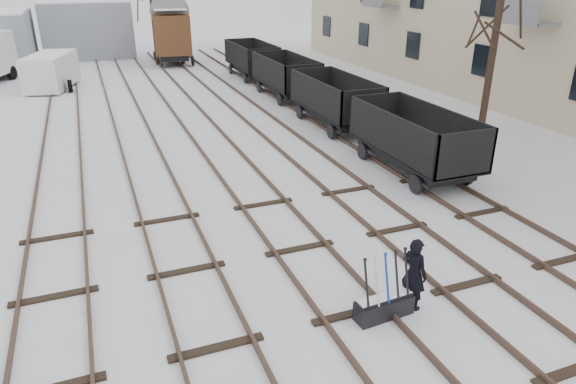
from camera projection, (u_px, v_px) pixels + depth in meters
name	position (u px, v px, depth m)	size (l,w,h in m)	color
ground	(353.00, 314.00, 11.02)	(120.00, 120.00, 0.00)	white
tracks	(207.00, 135.00, 22.68)	(13.90, 52.00, 0.16)	black
shed_right	(87.00, 29.00, 42.98)	(7.00, 6.00, 4.50)	#979DAA
ground_frame	(384.00, 305.00, 10.86)	(1.33, 0.52, 1.49)	black
worker	(414.00, 274.00, 10.97)	(0.61, 0.40, 1.67)	black
freight_wagon_a	(413.00, 148.00, 18.52)	(2.24, 5.60, 2.29)	black
freight_wagon_b	(335.00, 108.00, 23.99)	(2.24, 5.60, 2.29)	black
freight_wagon_c	(286.00, 82.00, 29.45)	(2.24, 5.60, 2.29)	black
freight_wagon_d	(252.00, 64.00, 34.92)	(2.24, 5.60, 2.29)	black
box_van_wagon	(171.00, 31.00, 39.56)	(3.43, 5.71, 4.15)	black
panel_van	(51.00, 71.00, 31.50)	(3.28, 5.14, 2.10)	silver
tree_near	(491.00, 62.00, 21.12)	(0.30, 0.30, 6.62)	black
tree_far_left	(154.00, 28.00, 38.74)	(0.30, 0.30, 5.54)	black
tree_far_right	(179.00, 15.00, 38.85)	(0.30, 0.30, 7.24)	black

